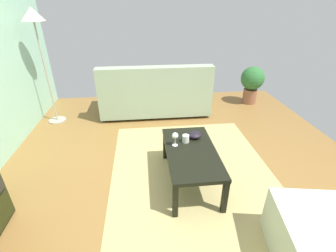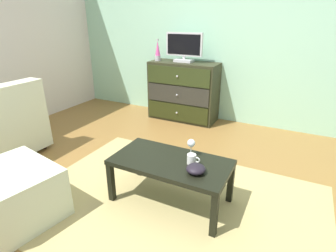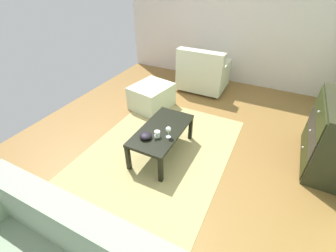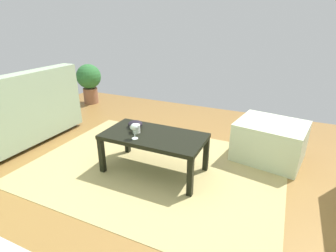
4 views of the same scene
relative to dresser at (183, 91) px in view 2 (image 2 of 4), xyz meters
The scene contains 11 objects.
ground_plane 2.01m from the dresser, 72.08° to the right, with size 6.00×4.82×0.05m, color olive.
wall_accent_rear 1.12m from the dresser, 27.40° to the left, with size 6.00×0.12×2.71m, color #9DD1B1.
area_rug 2.26m from the dresser, 68.74° to the right, with size 2.60×1.90×0.01m, color tan.
dresser is the anchor object (origin of this frame).
tv 0.68m from the dresser, 121.08° to the left, with size 0.58×0.18×0.43m.
lava_lamp 0.75m from the dresser, behind, with size 0.09×0.09×0.33m.
coffee_table 2.15m from the dresser, 68.88° to the right, with size 1.02×0.53×0.41m.
wine_glass 2.05m from the dresser, 64.16° to the right, with size 0.07×0.07×0.16m.
mug 2.19m from the dresser, 64.17° to the right, with size 0.11×0.08×0.08m.
bowl_decorative 2.33m from the dresser, 63.61° to the right, with size 0.15×0.15×0.07m, color black.
ottoman 2.80m from the dresser, 95.61° to the right, with size 0.70×0.60×0.43m, color beige.
Camera 2 is at (1.06, -1.94, 1.55)m, focal length 28.51 mm.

